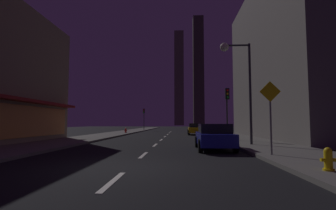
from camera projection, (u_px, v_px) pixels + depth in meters
The scene contains 15 objects.
ground_plane at pixel (170, 133), 40.15m from camera, with size 78.00×136.00×0.10m, color black.
sidewalk_right at pixel (214, 132), 39.79m from camera, with size 4.00×76.00×0.15m, color #605E59.
sidewalk_left at pixel (128, 132), 40.52m from camera, with size 4.00×76.00×0.15m, color #605E59.
lane_marking_center at pixel (163, 138), 24.41m from camera, with size 0.16×38.60×0.01m.
building_apartment_right at pixel (312, 59), 24.02m from camera, with size 11.00×20.00×15.36m, color slate.
skyscraper_distant_tall at pixel (179, 78), 162.59m from camera, with size 6.10×7.83×61.85m, color #5E5946.
skyscraper_distant_mid at pixel (198, 71), 166.51m from camera, with size 6.96×8.87×73.37m, color #413E31.
car_parked_near at pixel (214, 136), 13.79m from camera, with size 1.98×4.24×1.45m.
car_parked_far at pixel (195, 129), 31.45m from camera, with size 1.98×4.24×1.45m.
fire_hydrant_yellow_near at pixel (328, 160), 6.97m from camera, with size 0.42×0.30×0.65m.
fire_hydrant_far_left at pixel (126, 131), 34.18m from camera, with size 0.42×0.30×0.65m.
traffic_light_near_right at pixel (227, 102), 20.01m from camera, with size 0.32×0.48×4.20m.
traffic_light_far_left at pixel (144, 114), 48.42m from camera, with size 0.32×0.48×4.20m.
street_lamp_right at pixel (237, 68), 15.99m from camera, with size 1.96×0.56×6.58m.
pedestrian_crossing_sign at pixel (270, 111), 10.63m from camera, with size 0.91×0.08×3.15m.
Camera 1 is at (1.74, -8.33, 1.49)m, focal length 26.41 mm.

